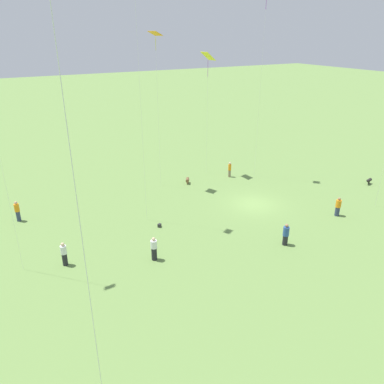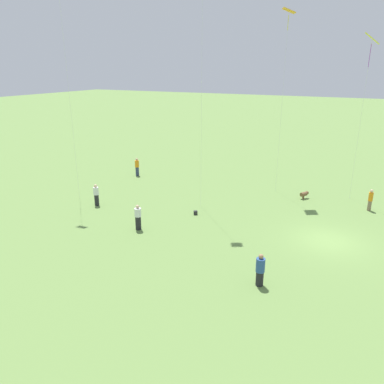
% 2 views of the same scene
% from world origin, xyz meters
% --- Properties ---
extents(ground_plane, '(240.00, 240.00, 0.00)m').
position_xyz_m(ground_plane, '(0.00, 0.00, 0.00)').
color(ground_plane, '#6B8E47').
extents(person_0, '(0.57, 0.57, 1.71)m').
position_xyz_m(person_0, '(2.39, 6.69, 0.83)').
color(person_0, '#232328').
rests_on(person_0, ground_plane).
extents(person_1, '(0.54, 0.54, 1.67)m').
position_xyz_m(person_1, '(-4.72, 5.25, 0.82)').
color(person_1, '#333D5B').
rests_on(person_1, ground_plane).
extents(person_2, '(0.48, 0.48, 1.77)m').
position_xyz_m(person_2, '(19.00, -6.89, 0.88)').
color(person_2, '#333D5B').
rests_on(person_2, ground_plane).
extents(person_4, '(0.45, 0.45, 1.71)m').
position_xyz_m(person_4, '(17.02, 1.49, 0.85)').
color(person_4, '#232328').
rests_on(person_4, ground_plane).
extents(person_5, '(0.62, 0.62, 1.73)m').
position_xyz_m(person_5, '(11.55, 3.81, 0.85)').
color(person_5, '#232328').
rests_on(person_5, ground_plane).
extents(person_6, '(0.45, 0.45, 1.66)m').
position_xyz_m(person_6, '(-1.98, -6.85, 0.84)').
color(person_6, '#847056').
rests_on(person_6, ground_plane).
extents(kite_2, '(1.08, 1.33, 12.60)m').
position_xyz_m(kite_2, '(-0.44, -9.13, 11.89)').
color(kite_2, yellow).
rests_on(kite_2, ground_plane).
extents(kite_3, '(0.85, 0.84, 17.71)m').
position_xyz_m(kite_3, '(-4.47, -5.75, 15.94)').
color(kite_3, red).
rests_on(kite_3, ground_plane).
extents(kite_5, '(1.25, 1.29, 14.45)m').
position_xyz_m(kite_5, '(5.50, -8.27, 13.68)').
color(kite_5, orange).
rests_on(kite_5, ground_plane).
extents(dog_0, '(0.88, 0.52, 0.61)m').
position_xyz_m(dog_0, '(-13.20, 1.88, 0.42)').
color(dog_0, black).
rests_on(dog_0, ground_plane).
extents(dog_1, '(0.64, 0.80, 0.61)m').
position_xyz_m(dog_1, '(2.88, -7.36, 0.40)').
color(dog_1, brown).
rests_on(dog_1, ground_plane).
extents(picnic_bag_0, '(0.34, 0.33, 0.29)m').
position_xyz_m(picnic_bag_0, '(9.31, -0.24, 0.14)').
color(picnic_bag_0, '#262628').
rests_on(picnic_bag_0, ground_plane).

